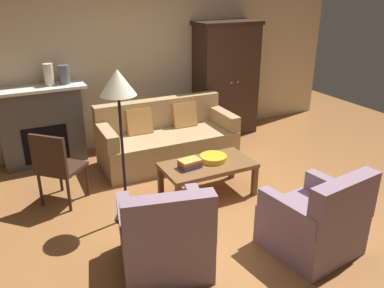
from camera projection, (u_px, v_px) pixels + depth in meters
ground_plane at (219, 212)px, 4.53m from camera, size 9.60×9.60×0.00m
back_wall at (138, 54)px, 6.11m from camera, size 7.20×0.10×2.80m
fireplace at (42, 125)px, 5.57m from camera, size 1.26×0.48×1.12m
armoire at (226, 79)px, 6.59m from camera, size 1.06×0.57×1.86m
couch at (166, 140)px, 5.71m from camera, size 1.94×0.89×0.86m
coffee_table at (208, 168)px, 4.76m from camera, size 1.10×0.60×0.42m
fruit_bowl at (213, 158)px, 4.81m from camera, size 0.33×0.33×0.07m
book_stack at (190, 164)px, 4.61m from camera, size 0.26×0.20×0.10m
mantel_vase_cream at (49, 75)px, 5.36m from camera, size 0.13×0.13×0.30m
mantel_vase_slate at (64, 75)px, 5.45m from camera, size 0.15×0.15×0.26m
armchair_near_left at (165, 238)px, 3.53m from camera, size 0.92×0.92×0.88m
armchair_near_right at (315, 223)px, 3.76m from camera, size 0.86×0.86×0.88m
side_chair_wooden at (57, 164)px, 4.50m from camera, size 0.62×0.62×0.90m
floor_lamp at (118, 92)px, 3.85m from camera, size 0.36×0.36×1.67m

